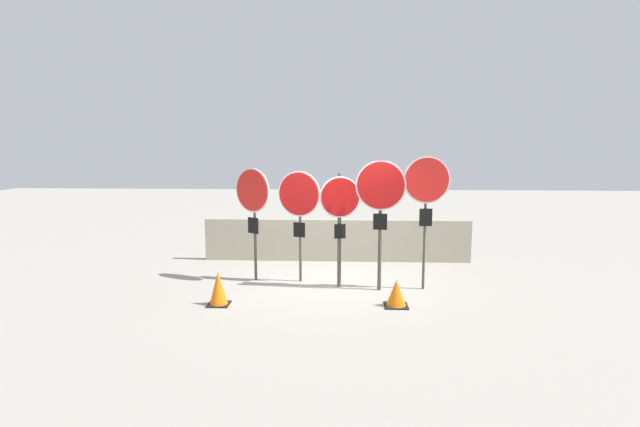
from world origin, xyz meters
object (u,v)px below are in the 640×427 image
stop_sign_3 (381,197)px  traffic_cone_1 (396,293)px  stop_sign_4 (427,189)px  traffic_cone_0 (218,288)px  stop_sign_0 (253,198)px  stop_sign_1 (299,200)px  stop_sign_2 (340,208)px

stop_sign_3 → traffic_cone_1: stop_sign_3 is taller
stop_sign_4 → traffic_cone_1: size_ratio=5.45×
traffic_cone_0 → traffic_cone_1: size_ratio=1.27×
stop_sign_3 → stop_sign_4: stop_sign_4 is taller
stop_sign_3 → traffic_cone_1: 1.85m
stop_sign_0 → traffic_cone_0: size_ratio=3.86×
stop_sign_1 → stop_sign_3: (1.59, -0.53, 0.14)m
stop_sign_3 → stop_sign_0: bearing=172.8°
stop_sign_3 → traffic_cone_1: bearing=-69.4°
stop_sign_0 → traffic_cone_0: 2.16m
stop_sign_0 → stop_sign_1: 0.96m
stop_sign_2 → traffic_cone_1: size_ratio=4.76×
stop_sign_3 → stop_sign_4: bearing=13.0°
stop_sign_3 → traffic_cone_1: (0.23, -0.91, -1.59)m
stop_sign_0 → stop_sign_1: bearing=28.9°
stop_sign_0 → stop_sign_3: bearing=20.0°
traffic_cone_0 → stop_sign_0: bearing=77.6°
stop_sign_1 → traffic_cone_1: 2.74m
stop_sign_3 → stop_sign_1: bearing=167.8°
stop_sign_3 → traffic_cone_0: (-2.89, -0.98, -1.53)m
stop_sign_0 → stop_sign_3: 2.62m
stop_sign_1 → stop_sign_4: (2.46, -0.43, 0.29)m
stop_sign_2 → stop_sign_3: bearing=-24.3°
stop_sign_0 → traffic_cone_0: stop_sign_0 is taller
stop_sign_1 → stop_sign_4: bearing=9.5°
stop_sign_1 → stop_sign_2: bearing=-3.7°
stop_sign_0 → stop_sign_1: stop_sign_0 is taller
stop_sign_2 → stop_sign_1: bearing=145.8°
stop_sign_4 → traffic_cone_1: bearing=-127.9°
stop_sign_1 → traffic_cone_0: (-1.30, -1.52, -1.39)m
stop_sign_0 → stop_sign_1: (0.95, -0.08, -0.03)m
stop_sign_3 → stop_sign_4: size_ratio=0.97×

